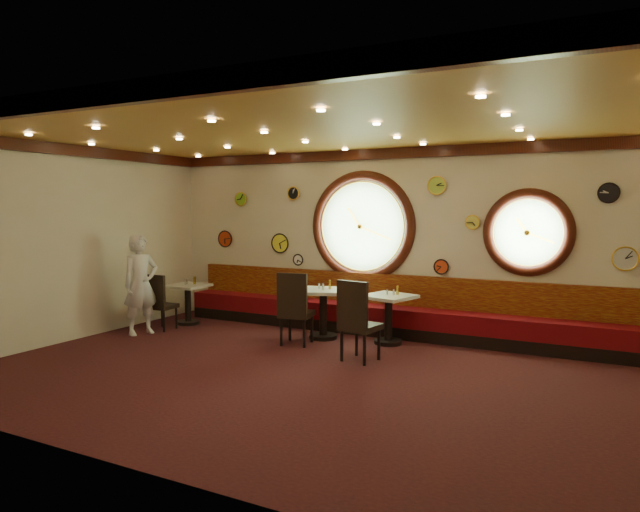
{
  "coord_description": "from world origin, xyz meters",
  "views": [
    {
      "loc": [
        3.42,
        -6.37,
        2.2
      ],
      "look_at": [
        -0.31,
        0.8,
        1.5
      ],
      "focal_mm": 32.0,
      "sensor_mm": 36.0,
      "label": 1
    }
  ],
  "objects_px": {
    "table_a": "(188,299)",
    "condiment_b_bottle": "(330,284)",
    "chair_a": "(159,298)",
    "waiter": "(141,285)",
    "condiment_c_pepper": "(394,292)",
    "condiment_a_pepper": "(186,282)",
    "table_b": "(323,307)",
    "chair_c": "(356,316)",
    "table_c": "(388,313)",
    "condiment_c_salt": "(387,292)",
    "condiment_a_salt": "(187,282)",
    "condiment_b_salt": "(319,286)",
    "chair_b": "(294,304)",
    "condiment_c_bottle": "(398,290)",
    "condiment_a_bottle": "(195,280)",
    "condiment_b_pepper": "(323,287)"
  },
  "relations": [
    {
      "from": "condiment_c_pepper",
      "to": "table_a",
      "type": "bearing_deg",
      "value": -175.87
    },
    {
      "from": "condiment_c_salt",
      "to": "condiment_a_pepper",
      "type": "distance_m",
      "value": 3.9
    },
    {
      "from": "chair_a",
      "to": "chair_c",
      "type": "height_order",
      "value": "chair_c"
    },
    {
      "from": "table_b",
      "to": "chair_b",
      "type": "xyz_separation_m",
      "value": [
        -0.18,
        -0.65,
        0.14
      ]
    },
    {
      "from": "table_a",
      "to": "table_c",
      "type": "relative_size",
      "value": 0.84
    },
    {
      "from": "condiment_b_bottle",
      "to": "waiter",
      "type": "xyz_separation_m",
      "value": [
        -3.01,
        -1.26,
        -0.04
      ]
    },
    {
      "from": "chair_c",
      "to": "condiment_a_pepper",
      "type": "distance_m",
      "value": 4.02
    },
    {
      "from": "table_b",
      "to": "condiment_c_bottle",
      "type": "relative_size",
      "value": 6.58
    },
    {
      "from": "chair_b",
      "to": "condiment_a_pepper",
      "type": "xyz_separation_m",
      "value": [
        -2.65,
        0.51,
        0.14
      ]
    },
    {
      "from": "table_a",
      "to": "condiment_b_bottle",
      "type": "distance_m",
      "value": 2.91
    },
    {
      "from": "condiment_a_salt",
      "to": "condiment_c_salt",
      "type": "distance_m",
      "value": 3.92
    },
    {
      "from": "condiment_c_salt",
      "to": "condiment_b_pepper",
      "type": "xyz_separation_m",
      "value": [
        -1.03,
        -0.24,
        0.05
      ]
    },
    {
      "from": "condiment_c_salt",
      "to": "condiment_b_bottle",
      "type": "height_order",
      "value": "condiment_b_bottle"
    },
    {
      "from": "table_a",
      "to": "condiment_b_bottle",
      "type": "xyz_separation_m",
      "value": [
        2.87,
        0.22,
        0.43
      ]
    },
    {
      "from": "condiment_a_salt",
      "to": "condiment_a_bottle",
      "type": "height_order",
      "value": "condiment_a_bottle"
    },
    {
      "from": "table_a",
      "to": "condiment_b_bottle",
      "type": "relative_size",
      "value": 4.96
    },
    {
      "from": "condiment_c_pepper",
      "to": "waiter",
      "type": "relative_size",
      "value": 0.06
    },
    {
      "from": "condiment_a_bottle",
      "to": "chair_a",
      "type": "bearing_deg",
      "value": -102.41
    },
    {
      "from": "condiment_a_pepper",
      "to": "condiment_c_pepper",
      "type": "xyz_separation_m",
      "value": [
        4.0,
        0.31,
        0.04
      ]
    },
    {
      "from": "table_b",
      "to": "condiment_a_salt",
      "type": "relative_size",
      "value": 10.77
    },
    {
      "from": "condiment_c_pepper",
      "to": "chair_a",
      "type": "bearing_deg",
      "value": -166.65
    },
    {
      "from": "condiment_a_salt",
      "to": "condiment_c_salt",
      "type": "bearing_deg",
      "value": 3.75
    },
    {
      "from": "table_a",
      "to": "condiment_c_bottle",
      "type": "height_order",
      "value": "condiment_c_bottle"
    },
    {
      "from": "condiment_b_bottle",
      "to": "condiment_c_pepper",
      "type": "bearing_deg",
      "value": 3.28
    },
    {
      "from": "table_c",
      "to": "chair_c",
      "type": "height_order",
      "value": "chair_c"
    },
    {
      "from": "condiment_b_pepper",
      "to": "condiment_a_bottle",
      "type": "bearing_deg",
      "value": 179.1
    },
    {
      "from": "table_a",
      "to": "table_b",
      "type": "distance_m",
      "value": 2.8
    },
    {
      "from": "condiment_a_salt",
      "to": "condiment_b_bottle",
      "type": "height_order",
      "value": "condiment_b_bottle"
    },
    {
      "from": "condiment_b_bottle",
      "to": "waiter",
      "type": "height_order",
      "value": "waiter"
    },
    {
      "from": "chair_a",
      "to": "waiter",
      "type": "distance_m",
      "value": 0.46
    },
    {
      "from": "table_c",
      "to": "condiment_a_pepper",
      "type": "xyz_separation_m",
      "value": [
        -3.92,
        -0.3,
        0.3
      ]
    },
    {
      "from": "condiment_b_salt",
      "to": "condiment_b_bottle",
      "type": "xyz_separation_m",
      "value": [
        0.17,
        0.07,
        0.03
      ]
    },
    {
      "from": "table_c",
      "to": "chair_a",
      "type": "height_order",
      "value": "chair_a"
    },
    {
      "from": "condiment_c_pepper",
      "to": "condiment_c_bottle",
      "type": "bearing_deg",
      "value": 68.05
    },
    {
      "from": "table_c",
      "to": "waiter",
      "type": "distance_m",
      "value": 4.26
    },
    {
      "from": "condiment_a_salt",
      "to": "condiment_c_salt",
      "type": "xyz_separation_m",
      "value": [
        3.91,
        0.26,
        0.04
      ]
    },
    {
      "from": "condiment_c_bottle",
      "to": "waiter",
      "type": "bearing_deg",
      "value": -161.34
    },
    {
      "from": "condiment_c_pepper",
      "to": "table_b",
      "type": "bearing_deg",
      "value": -172.13
    },
    {
      "from": "condiment_b_salt",
      "to": "waiter",
      "type": "height_order",
      "value": "waiter"
    },
    {
      "from": "condiment_b_salt",
      "to": "condiment_a_salt",
      "type": "bearing_deg",
      "value": -177.52
    },
    {
      "from": "table_a",
      "to": "condiment_a_pepper",
      "type": "xyz_separation_m",
      "value": [
        -0.03,
        -0.02,
        0.33
      ]
    },
    {
      "from": "condiment_a_pepper",
      "to": "table_b",
      "type": "bearing_deg",
      "value": 2.98
    },
    {
      "from": "condiment_c_salt",
      "to": "table_b",
      "type": "bearing_deg",
      "value": -171.0
    },
    {
      "from": "table_a",
      "to": "condiment_c_pepper",
      "type": "distance_m",
      "value": 4.0
    },
    {
      "from": "table_a",
      "to": "condiment_c_salt",
      "type": "xyz_separation_m",
      "value": [
        3.86,
        0.29,
        0.36
      ]
    },
    {
      "from": "chair_c",
      "to": "condiment_b_bottle",
      "type": "height_order",
      "value": "chair_c"
    },
    {
      "from": "table_b",
      "to": "chair_a",
      "type": "bearing_deg",
      "value": -164.47
    },
    {
      "from": "table_b",
      "to": "condiment_c_salt",
      "type": "bearing_deg",
      "value": 9.0
    },
    {
      "from": "table_a",
      "to": "condiment_c_salt",
      "type": "distance_m",
      "value": 3.89
    },
    {
      "from": "chair_c",
      "to": "condiment_c_salt",
      "type": "distance_m",
      "value": 1.27
    }
  ]
}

